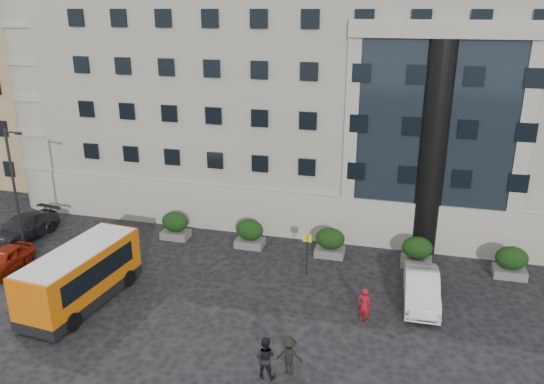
% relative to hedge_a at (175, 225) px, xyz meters
% --- Properties ---
extents(ground, '(120.00, 120.00, 0.00)m').
position_rel_hedge_a_xyz_m(ground, '(4.00, -7.80, -0.93)').
color(ground, black).
rests_on(ground, ground).
extents(civic_building, '(44.00, 24.00, 18.00)m').
position_rel_hedge_a_xyz_m(civic_building, '(10.00, 14.20, 8.07)').
color(civic_building, gray).
rests_on(civic_building, ground).
extents(entrance_column, '(1.80, 1.80, 13.00)m').
position_rel_hedge_a_xyz_m(entrance_column, '(16.00, 2.50, 5.57)').
color(entrance_column, black).
rests_on(entrance_column, ground).
extents(apartment_near, '(14.00, 14.00, 20.00)m').
position_rel_hedge_a_xyz_m(apartment_near, '(-20.00, 12.20, 9.07)').
color(apartment_near, '#8F7953').
rests_on(apartment_near, ground).
extents(apartment_far, '(13.00, 13.00, 22.00)m').
position_rel_hedge_a_xyz_m(apartment_far, '(-23.00, 30.20, 10.07)').
color(apartment_far, '#81674B').
rests_on(apartment_far, ground).
extents(hedge_a, '(1.80, 1.26, 1.84)m').
position_rel_hedge_a_xyz_m(hedge_a, '(0.00, 0.00, 0.00)').
color(hedge_a, '#525250').
rests_on(hedge_a, ground).
extents(hedge_b, '(1.80, 1.26, 1.84)m').
position_rel_hedge_a_xyz_m(hedge_b, '(5.20, 0.00, 0.00)').
color(hedge_b, '#525250').
rests_on(hedge_b, ground).
extents(hedge_c, '(1.80, 1.26, 1.84)m').
position_rel_hedge_a_xyz_m(hedge_c, '(10.40, 0.00, 0.00)').
color(hedge_c, '#525250').
rests_on(hedge_c, ground).
extents(hedge_d, '(1.80, 1.26, 1.84)m').
position_rel_hedge_a_xyz_m(hedge_d, '(15.60, 0.00, 0.00)').
color(hedge_d, '#525250').
rests_on(hedge_d, ground).
extents(hedge_e, '(1.80, 1.26, 1.84)m').
position_rel_hedge_a_xyz_m(hedge_e, '(20.80, 0.00, 0.00)').
color(hedge_e, '#525250').
rests_on(hedge_e, ground).
extents(street_lamp, '(1.16, 0.18, 8.00)m').
position_rel_hedge_a_xyz_m(street_lamp, '(-7.94, -4.80, 3.44)').
color(street_lamp, '#262628').
rests_on(street_lamp, ground).
extents(bus_stop_sign, '(0.50, 0.08, 2.52)m').
position_rel_hedge_a_xyz_m(bus_stop_sign, '(9.50, -2.80, 0.80)').
color(bus_stop_sign, '#262628').
rests_on(bus_stop_sign, ground).
extents(minibus, '(3.19, 7.38, 3.00)m').
position_rel_hedge_a_xyz_m(minibus, '(-1.17, -8.82, 0.72)').
color(minibus, '#CD5E09').
rests_on(minibus, ground).
extents(red_truck, '(3.08, 5.53, 2.83)m').
position_rel_hedge_a_xyz_m(red_truck, '(-13.44, 9.30, 0.52)').
color(red_truck, maroon).
rests_on(red_truck, ground).
extents(parked_car_a, '(1.85, 4.15, 1.39)m').
position_rel_hedge_a_xyz_m(parked_car_a, '(-7.65, -6.92, -0.24)').
color(parked_car_a, maroon).
rests_on(parked_car_a, ground).
extents(parked_car_c, '(2.86, 5.65, 1.57)m').
position_rel_hedge_a_xyz_m(parked_car_c, '(-9.77, -2.83, -0.14)').
color(parked_car_c, black).
rests_on(parked_car_c, ground).
extents(parked_car_d, '(2.78, 5.37, 1.45)m').
position_rel_hedge_a_xyz_m(parked_car_d, '(-13.00, 8.20, -0.21)').
color(parked_car_d, black).
rests_on(parked_car_d, ground).
extents(white_taxi, '(1.92, 5.00, 1.62)m').
position_rel_hedge_a_xyz_m(white_taxi, '(15.88, -4.27, -0.12)').
color(white_taxi, silver).
rests_on(white_taxi, ground).
extents(pedestrian_a, '(0.73, 0.54, 1.82)m').
position_rel_hedge_a_xyz_m(pedestrian_a, '(13.18, -6.84, -0.02)').
color(pedestrian_a, maroon).
rests_on(pedestrian_a, ground).
extents(pedestrian_b, '(0.93, 0.74, 1.88)m').
position_rel_hedge_a_xyz_m(pedestrian_b, '(9.61, -12.04, 0.01)').
color(pedestrian_b, black).
rests_on(pedestrian_b, ground).
extents(pedestrian_c, '(1.14, 0.70, 1.71)m').
position_rel_hedge_a_xyz_m(pedestrian_c, '(10.52, -11.54, -0.07)').
color(pedestrian_c, black).
rests_on(pedestrian_c, ground).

